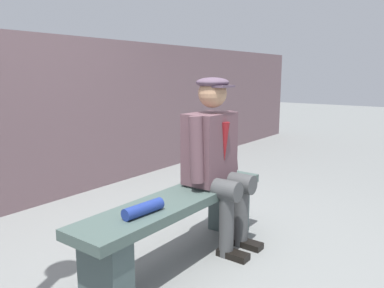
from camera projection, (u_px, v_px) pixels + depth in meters
The scene contains 5 objects.
ground_plane at pixel (179, 261), 2.75m from camera, with size 30.00×30.00×0.00m, color gray.
bench at pixel (179, 217), 2.69m from camera, with size 1.73×0.37×0.49m.
seated_man at pixel (216, 155), 2.88m from camera, with size 0.57×0.54×1.32m.
rolled_magazine at pixel (143, 209), 2.30m from camera, with size 0.08×0.08×0.29m, color navy.
stadium_wall at pixel (22, 122), 3.77m from camera, with size 12.00×0.24×1.74m, color #6F565C.
Camera 1 is at (1.99, 1.59, 1.34)m, focal length 35.34 mm.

